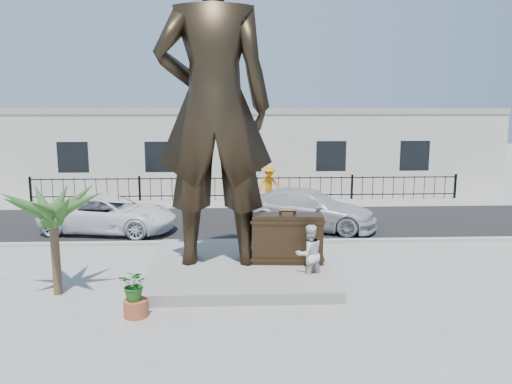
{
  "coord_description": "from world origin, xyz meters",
  "views": [
    {
      "loc": [
        -0.65,
        -12.65,
        4.85
      ],
      "look_at": [
        0.0,
        2.0,
        2.3
      ],
      "focal_mm": 35.0,
      "sensor_mm": 36.0,
      "label": 1
    }
  ],
  "objects_px": {
    "statue": "(214,106)",
    "car_white": "(109,214)",
    "tourist": "(309,254)",
    "suitcase": "(287,238)"
  },
  "relations": [
    {
      "from": "statue",
      "to": "car_white",
      "type": "height_order",
      "value": "statue"
    },
    {
      "from": "statue",
      "to": "car_white",
      "type": "bearing_deg",
      "value": -48.46
    },
    {
      "from": "suitcase",
      "to": "car_white",
      "type": "xyz_separation_m",
      "value": [
        -6.36,
        4.98,
        -0.3
      ]
    },
    {
      "from": "statue",
      "to": "tourist",
      "type": "bearing_deg",
      "value": 157.46
    },
    {
      "from": "suitcase",
      "to": "tourist",
      "type": "relative_size",
      "value": 1.24
    },
    {
      "from": "statue",
      "to": "suitcase",
      "type": "distance_m",
      "value": 4.36
    },
    {
      "from": "statue",
      "to": "car_white",
      "type": "distance_m",
      "value": 7.63
    },
    {
      "from": "suitcase",
      "to": "tourist",
      "type": "height_order",
      "value": "suitcase"
    },
    {
      "from": "suitcase",
      "to": "car_white",
      "type": "distance_m",
      "value": 8.08
    },
    {
      "from": "statue",
      "to": "tourist",
      "type": "xyz_separation_m",
      "value": [
        2.61,
        -1.08,
        -4.01
      ]
    }
  ]
}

